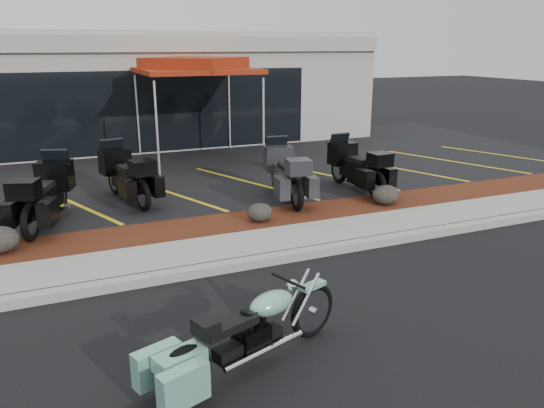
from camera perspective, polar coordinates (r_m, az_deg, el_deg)
name	(u,v)px	position (r m, az deg, el deg)	size (l,w,h in m)	color
ground	(248,292)	(8.07, -2.59, -9.49)	(90.00, 90.00, 0.00)	black
curb	(229,266)	(8.81, -4.67, -6.64)	(24.00, 0.25, 0.15)	gray
sidewalk	(216,251)	(9.43, -6.03, -5.07)	(24.00, 1.20, 0.15)	gray
mulch_bed	(198,230)	(10.51, -7.98, -2.79)	(24.00, 1.20, 0.16)	#37140C
upper_lot	(147,172)	(15.60, -13.27, 3.37)	(26.00, 9.60, 0.15)	black
dealership_building	(113,88)	(21.47, -16.69, 11.90)	(18.00, 8.16, 4.00)	gray
boulder_mid	(260,212)	(10.62, -1.33, -0.90)	(0.53, 0.44, 0.37)	black
boulder_right	(386,195)	(12.01, 12.13, 0.98)	(0.62, 0.51, 0.44)	black
hero_cruiser	(312,303)	(6.75, 4.36, -10.55)	(2.69, 0.68, 0.95)	#74B4A1
touring_black_front	(58,181)	(11.94, -22.03, 2.29)	(2.35, 0.90, 1.37)	black
touring_black_mid	(114,167)	(13.02, -16.68, 3.85)	(2.29, 0.88, 1.33)	black
touring_grey	(277,164)	(12.78, 0.52, 4.38)	(2.33, 0.89, 1.35)	#2D2D32
touring_black_rear	(339,158)	(13.63, 7.27, 4.90)	(2.23, 0.85, 1.30)	black
traffic_cone	(112,169)	(14.98, -16.79, 3.63)	(0.35, 0.35, 0.40)	#CB6206
popup_canopy	(195,67)	(16.28, -8.24, 14.37)	(4.26, 4.26, 3.07)	silver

